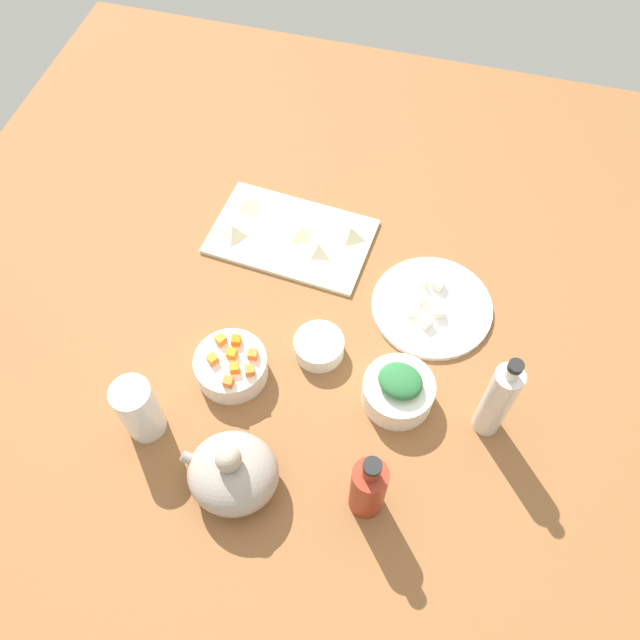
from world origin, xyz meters
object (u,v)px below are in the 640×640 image
Objects in this scene: teapot at (233,473)px; bottle_0 at (368,488)px; plate_tofu at (432,307)px; bowl_small_side at (319,346)px; bottle_1 at (498,400)px; bowl_carrots at (231,366)px; drinking_glass_0 at (139,409)px; cutting_board at (291,237)px; bowl_greens at (398,392)px.

bottle_0 is (-23.81, -2.68, 2.67)cm from teapot.
plate_tofu is 26.36cm from bowl_small_side.
bottle_0 is at bearing 47.76° from bottle_1.
drinking_glass_0 is (12.15, 15.03, 4.70)cm from bowl_carrots.
bottle_1 is at bearing -177.50° from bowl_carrots.
bottle_1 is (-35.14, 7.02, 8.56)cm from bowl_small_side.
cutting_board is at bearing -61.29° from bottle_0.
bottle_0 is 0.81× the size of bottle_1.
teapot is (28.13, 47.00, 4.90)cm from plate_tofu.
bowl_carrots is 0.81× the size of teapot.
bowl_small_side is at bearing 38.71° from plate_tofu.
bowl_small_side is (-13.89, 27.13, 1.60)cm from cutting_board.
bowl_small_side is at bearing -11.29° from bottle_1.
bowl_small_side is at bearing -19.66° from bowl_greens.
cutting_board is 58.23cm from teapot.
bowl_greens reaches higher than bowl_carrots.
bottle_1 is (-50.68, -2.22, 7.93)cm from bowl_carrots.
cutting_board is 53.66cm from drinking_glass_0.
teapot is at bearing 28.83° from bottle_1.
drinking_glass_0 reaches higher than plate_tofu.
cutting_board is 1.82× the size of bottle_0.
drinking_glass_0 is (62.83, 17.25, -3.23)cm from bottle_1.
bottle_0 is at bearing 84.43° from plate_tofu.
bottle_0 is at bearing 118.71° from cutting_board.
cutting_board is 1.47× the size of bottle_1.
plate_tofu is 1.31× the size of bottle_0.
bowl_greens is at bearing -174.86° from bowl_carrots.
bottle_1 is (-17.61, 0.76, 7.65)cm from bowl_greens.
teapot is 24.11cm from bottle_0.
plate_tofu is at bearing -141.29° from bowl_small_side.
plate_tofu is at bearing -120.90° from teapot.
bowl_carrots is at bearing 5.14° from bowl_greens.
plate_tofu is 29.42cm from bottle_1.
bowl_greens is 1.37× the size of bowl_small_side.
cutting_board is 1.39× the size of plate_tofu.
cutting_board is 2.48× the size of bowl_carrots.
bottle_1 reaches higher than drinking_glass_0.
plate_tofu is 1.06× the size of bottle_1.
plate_tofu is (-34.43, 10.67, 0.10)cm from cutting_board.
bottle_1 reaches higher than bowl_small_side.
bowl_greens is 0.71× the size of bottle_0.
bottle_1 is 65.24cm from drinking_glass_0.
teapot is (-7.96, 21.30, 2.77)cm from bowl_carrots.
teapot reaches higher than plate_tofu.
bottle_0 is (4.32, 44.32, 7.57)cm from plate_tofu.
bowl_carrots is at bearing -128.95° from drinking_glass_0.
teapot is 21.15cm from drinking_glass_0.
bottle_0 reaches higher than cutting_board.
bottle_1 reaches higher than cutting_board.
bottle_1 is (-42.73, -23.52, 5.15)cm from teapot.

